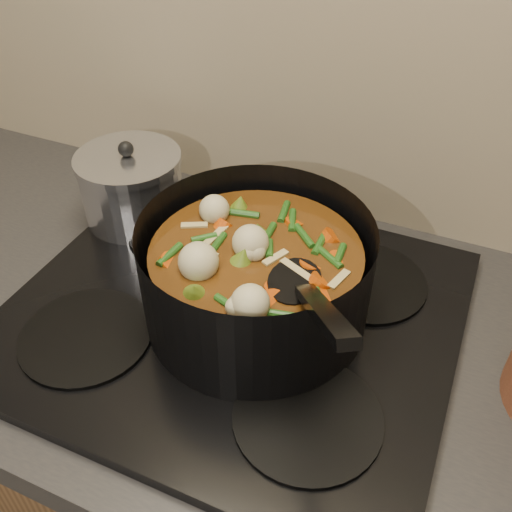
% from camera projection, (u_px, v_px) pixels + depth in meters
% --- Properties ---
extents(counter, '(2.64, 0.64, 0.91)m').
position_uv_depth(counter, '(239.00, 478.00, 1.12)').
color(counter, brown).
rests_on(counter, ground).
extents(stovetop, '(0.62, 0.54, 0.03)m').
position_uv_depth(stovetop, '(233.00, 313.00, 0.82)').
color(stovetop, black).
rests_on(stovetop, counter).
extents(stockpot, '(0.39, 0.40, 0.23)m').
position_uv_depth(stockpot, '(256.00, 277.00, 0.76)').
color(stockpot, black).
rests_on(stockpot, stovetop).
extents(saucepan, '(0.17, 0.17, 0.14)m').
position_uv_depth(saucepan, '(132.00, 186.00, 0.95)').
color(saucepan, silver).
rests_on(saucepan, stovetop).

